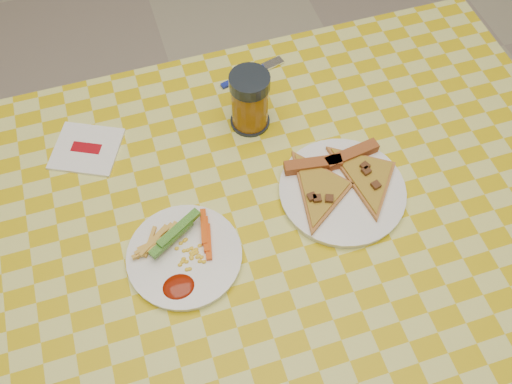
{
  "coord_description": "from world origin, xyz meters",
  "views": [
    {
      "loc": [
        -0.17,
        -0.48,
        1.66
      ],
      "look_at": [
        0.0,
        0.05,
        0.78
      ],
      "focal_mm": 40.0,
      "sensor_mm": 36.0,
      "label": 1
    }
  ],
  "objects_px": {
    "table": "(263,239)",
    "plate_right": "(342,192)",
    "plate_left": "(185,257)",
    "drink_glass": "(250,101)"
  },
  "relations": [
    {
      "from": "plate_right",
      "to": "table",
      "type": "bearing_deg",
      "value": -175.72
    },
    {
      "from": "table",
      "to": "plate_left",
      "type": "xyz_separation_m",
      "value": [
        -0.15,
        -0.03,
        0.08
      ]
    },
    {
      "from": "table",
      "to": "plate_left",
      "type": "height_order",
      "value": "plate_left"
    },
    {
      "from": "table",
      "to": "drink_glass",
      "type": "distance_m",
      "value": 0.27
    },
    {
      "from": "table",
      "to": "plate_right",
      "type": "xyz_separation_m",
      "value": [
        0.16,
        0.01,
        0.08
      ]
    },
    {
      "from": "table",
      "to": "plate_right",
      "type": "height_order",
      "value": "plate_right"
    },
    {
      "from": "plate_left",
      "to": "plate_right",
      "type": "distance_m",
      "value": 0.31
    },
    {
      "from": "plate_right",
      "to": "drink_glass",
      "type": "bearing_deg",
      "value": 117.65
    },
    {
      "from": "plate_right",
      "to": "drink_glass",
      "type": "xyz_separation_m",
      "value": [
        -0.11,
        0.21,
        0.06
      ]
    },
    {
      "from": "plate_right",
      "to": "drink_glass",
      "type": "distance_m",
      "value": 0.25
    }
  ]
}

